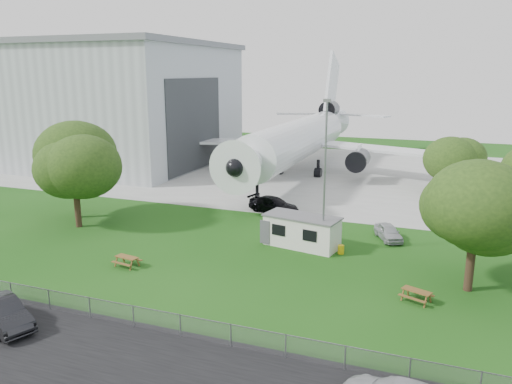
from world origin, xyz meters
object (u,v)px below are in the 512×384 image
(airliner, at_px, (301,137))
(picnic_east, at_px, (416,301))
(car_centre_sedan, at_px, (2,313))
(site_cabin, at_px, (302,231))
(hangar, at_px, (87,102))
(picnic_west, at_px, (127,266))

(airliner, distance_m, picnic_east, 40.83)
(picnic_east, relative_size, car_centre_sedan, 0.36)
(site_cabin, relative_size, car_centre_sedan, 1.38)
(site_cabin, distance_m, car_centre_sedan, 22.59)
(hangar, height_order, car_centre_sedan, hangar)
(hangar, distance_m, picnic_east, 65.67)
(picnic_east, bearing_deg, site_cabin, 163.79)
(site_cabin, bearing_deg, picnic_west, -141.16)
(airliner, xyz_separation_m, picnic_east, (17.80, -36.37, -5.27))
(hangar, relative_size, airliner, 0.90)
(airliner, height_order, picnic_west, airliner)
(site_cabin, bearing_deg, picnic_east, -37.90)
(picnic_west, bearing_deg, picnic_east, 13.20)
(picnic_east, xyz_separation_m, car_centre_sedan, (-21.70, -11.61, 0.83))
(hangar, bearing_deg, picnic_west, -48.75)
(picnic_east, bearing_deg, picnic_west, -154.28)
(hangar, height_order, site_cabin, hangar)
(site_cabin, relative_size, picnic_east, 3.86)
(picnic_west, relative_size, car_centre_sedan, 0.36)
(airliner, height_order, site_cabin, airliner)
(hangar, height_order, airliner, hangar)
(site_cabin, height_order, picnic_east, site_cabin)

